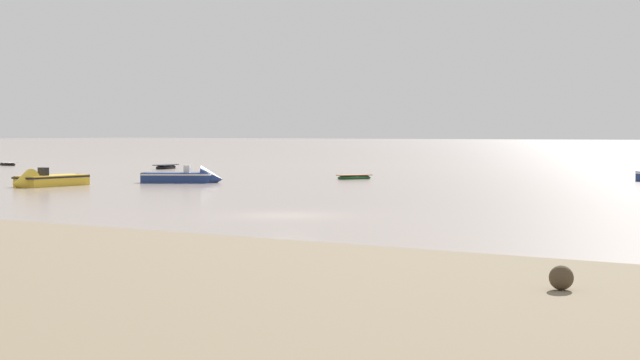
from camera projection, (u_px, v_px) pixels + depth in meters
The scene contains 7 objects.
ground_plane at pixel (286, 216), 46.53m from camera, with size 800.00×800.00×0.00m, color gray.
tidal_rock_near at pixel (561, 278), 23.66m from camera, with size 0.55×0.55×0.55m, color #493A28.
motorboat_moored_0 at pixel (189, 179), 76.28m from camera, with size 5.93×4.66×1.97m.
rowboat_moored_0 at pixel (354, 177), 82.09m from camera, with size 2.27×3.04×0.46m.
rowboat_moored_1 at pixel (166, 167), 104.51m from camera, with size 2.25×3.89×0.58m.
rowboat_moored_2 at pixel (7, 164), 114.62m from camera, with size 3.03×1.53×0.46m.
motorboat_moored_2 at pixel (42, 182), 70.91m from camera, with size 2.09×5.89×1.99m.
Camera 1 is at (27.15, -37.67, 3.69)m, focal length 59.97 mm.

